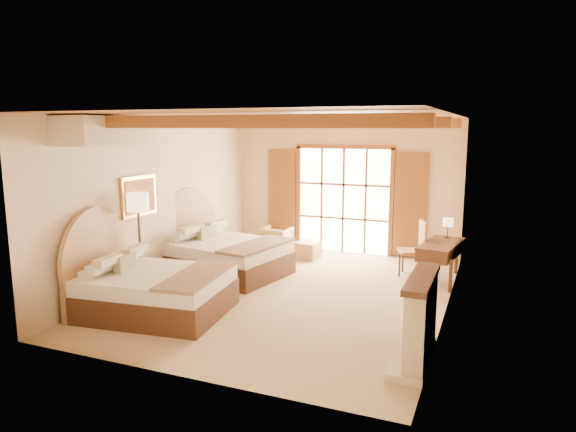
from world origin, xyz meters
The scene contains 19 objects.
floor centered at (0.00, 0.00, 0.00)m, with size 7.00×7.00×0.00m, color tan.
wall_back centered at (0.00, 3.50, 1.60)m, with size 5.50×5.50×0.00m, color beige.
wall_left centered at (-2.75, 0.00, 1.60)m, with size 7.00×7.00×0.00m, color beige.
wall_right centered at (2.75, 0.00, 1.60)m, with size 7.00×7.00×0.00m, color beige.
ceiling centered at (0.00, 0.00, 3.20)m, with size 7.00×7.00×0.00m, color #B6773D.
ceiling_beams centered at (0.00, 0.00, 3.08)m, with size 5.39×4.60×0.18m, color brown, non-canonical shape.
french_doors centered at (0.00, 3.44, 1.25)m, with size 3.95×0.08×2.60m.
fireplace centered at (2.60, -2.00, 0.51)m, with size 0.46×1.40×1.16m.
painting centered at (-2.70, -0.75, 1.75)m, with size 0.06×0.95×0.75m.
canopy_valance centered at (-2.40, -2.00, 2.95)m, with size 0.70×1.40×0.45m, color beige.
bed_near centered at (-1.81, -1.81, 0.45)m, with size 2.46×1.97×1.50m.
bed_far centered at (-1.83, 0.63, 0.46)m, with size 2.59×2.11×1.51m.
nightstand centered at (-2.48, -0.96, 0.28)m, with size 0.47×0.47×0.56m, color #4F2C1B.
floor_lamp centered at (-2.50, -1.06, 1.57)m, with size 0.39×0.39×1.85m.
armchair centered at (-1.48, 2.75, 0.31)m, with size 0.67×0.69×0.63m, color #AE824B.
ottoman centered at (-0.58, 2.53, 0.19)m, with size 0.52×0.52×0.38m, color #A57450.
desk centered at (2.47, 1.80, 0.42)m, with size 0.83×1.52×0.78m.
desk_chair centered at (1.90, 2.01, 0.35)m, with size 0.66×0.64×1.13m.
desk_lamp centered at (2.54, 2.32, 1.08)m, with size 0.20×0.20×0.41m.
Camera 1 is at (3.41, -8.41, 3.00)m, focal length 32.00 mm.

